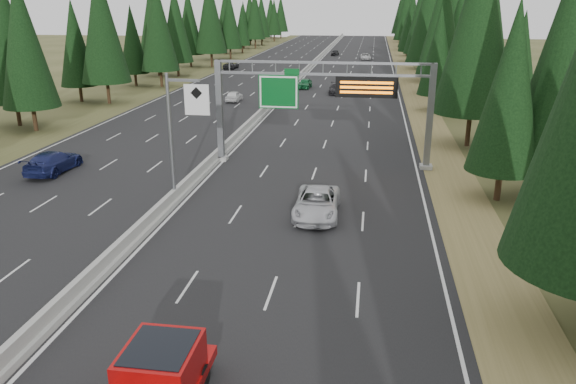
# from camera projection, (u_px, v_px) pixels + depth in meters

# --- Properties ---
(road) EXTENTS (32.00, 260.00, 0.08)m
(road) POSITION_uv_depth(u_px,v_px,m) (295.00, 83.00, 86.74)
(road) COLOR black
(road) RESTS_ON ground
(shoulder_right) EXTENTS (3.60, 260.00, 0.06)m
(shoulder_right) POSITION_uv_depth(u_px,v_px,m) (412.00, 86.00, 84.25)
(shoulder_right) COLOR olive
(shoulder_right) RESTS_ON ground
(shoulder_left) EXTENTS (3.60, 260.00, 0.06)m
(shoulder_left) POSITION_uv_depth(u_px,v_px,m) (184.00, 81.00, 89.24)
(shoulder_left) COLOR #404520
(shoulder_left) RESTS_ON ground
(median_barrier) EXTENTS (0.70, 260.00, 0.85)m
(median_barrier) POSITION_uv_depth(u_px,v_px,m) (295.00, 81.00, 86.62)
(median_barrier) COLOR gray
(median_barrier) RESTS_ON road
(sign_gantry) EXTENTS (16.75, 0.98, 7.80)m
(sign_gantry) POSITION_uv_depth(u_px,v_px,m) (331.00, 98.00, 41.56)
(sign_gantry) COLOR slate
(sign_gantry) RESTS_ON road
(hov_sign_pole) EXTENTS (2.80, 0.50, 8.00)m
(hov_sign_pole) POSITION_uv_depth(u_px,v_px,m) (179.00, 130.00, 33.62)
(hov_sign_pole) COLOR slate
(hov_sign_pole) RESTS_ON road
(tree_row_right) EXTENTS (11.96, 240.61, 18.99)m
(tree_row_right) POSITION_uv_depth(u_px,v_px,m) (459.00, 23.00, 67.71)
(tree_row_right) COLOR black
(tree_row_right) RESTS_ON ground
(tree_row_left) EXTENTS (11.70, 243.02, 17.55)m
(tree_row_left) POSITION_uv_depth(u_px,v_px,m) (125.00, 27.00, 76.40)
(tree_row_left) COLOR black
(tree_row_left) RESTS_ON ground
(silver_minivan) EXTENTS (2.67, 5.59, 1.54)m
(silver_minivan) POSITION_uv_depth(u_px,v_px,m) (317.00, 203.00, 32.81)
(silver_minivan) COLOR silver
(silver_minivan) RESTS_ON road
(red_pickup) EXTENTS (2.28, 6.39, 2.08)m
(red_pickup) POSITION_uv_depth(u_px,v_px,m) (156.00, 383.00, 16.71)
(red_pickup) COLOR black
(red_pickup) RESTS_ON road
(car_ahead_green) EXTENTS (1.89, 4.18, 1.39)m
(car_ahead_green) POSITION_uv_depth(u_px,v_px,m) (305.00, 83.00, 81.44)
(car_ahead_green) COLOR #155C2F
(car_ahead_green) RESTS_ON road
(car_ahead_dkred) EXTENTS (1.66, 4.12, 1.33)m
(car_ahead_dkred) POSITION_uv_depth(u_px,v_px,m) (390.00, 80.00, 85.31)
(car_ahead_dkred) COLOR #59130C
(car_ahead_dkred) RESTS_ON road
(car_ahead_dkgrey) EXTENTS (2.08, 4.69, 1.34)m
(car_ahead_dkgrey) POSITION_uv_depth(u_px,v_px,m) (336.00, 89.00, 76.55)
(car_ahead_dkgrey) COLOR black
(car_ahead_dkgrey) RESTS_ON road
(car_ahead_white) EXTENTS (2.40, 4.74, 1.28)m
(car_ahead_white) POSITION_uv_depth(u_px,v_px,m) (366.00, 57.00, 121.76)
(car_ahead_white) COLOR silver
(car_ahead_white) RESTS_ON road
(car_ahead_far) EXTENTS (1.86, 4.00, 1.33)m
(car_ahead_far) POSITION_uv_depth(u_px,v_px,m) (335.00, 53.00, 131.16)
(car_ahead_far) COLOR black
(car_ahead_far) RESTS_ON road
(car_onc_blue) EXTENTS (2.30, 5.49, 1.58)m
(car_onc_blue) POSITION_uv_depth(u_px,v_px,m) (53.00, 162.00, 41.20)
(car_onc_blue) COLOR #171E52
(car_onc_blue) RESTS_ON road
(car_onc_white) EXTENTS (1.65, 3.95, 1.34)m
(car_onc_white) POSITION_uv_depth(u_px,v_px,m) (234.00, 96.00, 70.68)
(car_onc_white) COLOR white
(car_onc_white) RESTS_ON road
(car_onc_far) EXTENTS (2.25, 4.65, 1.27)m
(car_onc_far) POSITION_uv_depth(u_px,v_px,m) (231.00, 65.00, 105.05)
(car_onc_far) COLOR black
(car_onc_far) RESTS_ON road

